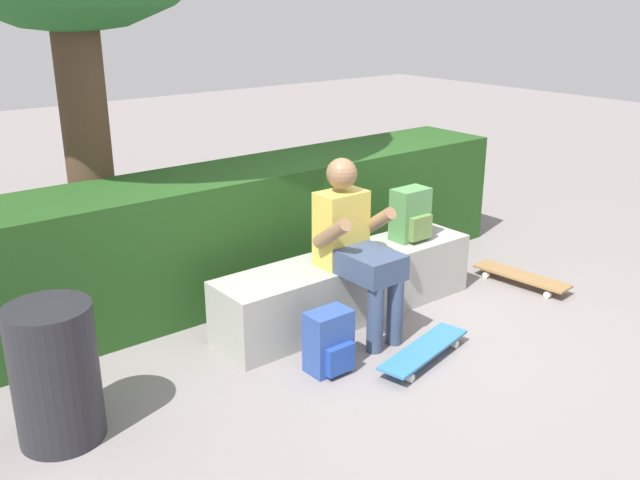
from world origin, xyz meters
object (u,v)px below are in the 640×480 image
object	(u,v)px
bench_main	(348,286)
backpack_on_ground	(330,342)
trash_bin	(55,374)
skateboard_near_person	(424,350)
skateboard_beside_bench	(521,277)
backpack_on_bench	(411,215)
person_skater	(355,242)

from	to	relation	value
bench_main	backpack_on_ground	distance (m)	0.82
bench_main	trash_bin	xyz separation A→B (m)	(-2.17, -0.20, 0.15)
bench_main	skateboard_near_person	xyz separation A→B (m)	(-0.06, -0.82, -0.16)
trash_bin	skateboard_near_person	bearing A→B (deg)	-16.50
bench_main	trash_bin	bearing A→B (deg)	-174.76
skateboard_beside_bench	backpack_on_bench	bearing A→B (deg)	152.53
bench_main	person_skater	world-z (taller)	person_skater
skateboard_near_person	backpack_on_ground	xyz separation A→B (m)	(-0.55, 0.29, 0.12)
skateboard_beside_bench	backpack_on_ground	bearing A→B (deg)	-177.63
skateboard_beside_bench	backpack_on_bench	xyz separation A→B (m)	(-0.85, 0.44, 0.58)
backpack_on_ground	trash_bin	distance (m)	1.61
skateboard_beside_bench	trash_bin	bearing A→B (deg)	176.02
backpack_on_ground	trash_bin	bearing A→B (deg)	167.71
skateboard_beside_bench	backpack_on_ground	world-z (taller)	backpack_on_ground
backpack_on_bench	backpack_on_ground	distance (m)	1.41
skateboard_near_person	person_skater	bearing A→B (deg)	96.64
backpack_on_ground	trash_bin	xyz separation A→B (m)	(-1.56, 0.34, 0.19)
skateboard_near_person	bench_main	bearing A→B (deg)	85.65
person_skater	trash_bin	distance (m)	2.06
bench_main	backpack_on_bench	xyz separation A→B (m)	(0.61, -0.01, 0.42)
person_skater	backpack_on_ground	size ratio (longest dim) A/B	3.03
skateboard_beside_bench	backpack_on_bench	size ratio (longest dim) A/B	2.04
person_skater	skateboard_near_person	xyz separation A→B (m)	(0.07, -0.61, -0.58)
backpack_on_bench	trash_bin	world-z (taller)	backpack_on_bench
skateboard_beside_bench	trash_bin	size ratio (longest dim) A/B	1.07
skateboard_near_person	skateboard_beside_bench	bearing A→B (deg)	13.69
skateboard_near_person	backpack_on_bench	xyz separation A→B (m)	(0.68, 0.81, 0.58)
skateboard_near_person	trash_bin	size ratio (longest dim) A/B	1.08
backpack_on_bench	trash_bin	bearing A→B (deg)	-176.10
backpack_on_bench	trash_bin	distance (m)	2.80
bench_main	backpack_on_bench	world-z (taller)	backpack_on_bench
bench_main	backpack_on_bench	size ratio (longest dim) A/B	5.23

